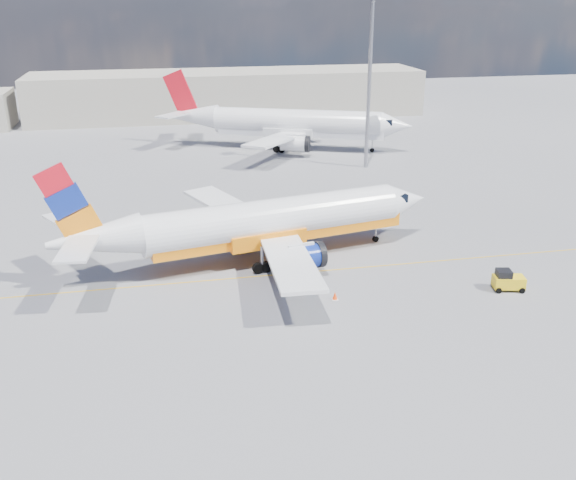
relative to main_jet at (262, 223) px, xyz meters
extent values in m
plane|color=slate|center=(0.51, -6.15, -3.36)|extent=(240.00, 240.00, 0.00)
cube|color=gold|center=(0.51, -3.15, -3.35)|extent=(70.00, 0.15, 0.01)
cube|color=#A8A191|center=(5.51, 68.85, 0.64)|extent=(70.00, 14.00, 8.00)
cylinder|color=white|center=(1.03, 0.21, 0.23)|extent=(22.14, 7.68, 3.39)
cone|color=white|center=(13.71, 2.79, 0.23)|extent=(4.58, 4.11, 3.39)
cone|color=white|center=(-13.13, -2.67, 0.57)|extent=(7.47, 4.54, 3.22)
cube|color=black|center=(12.35, 2.51, 0.77)|extent=(2.12, 2.58, 0.70)
cube|color=orange|center=(1.51, 0.31, -0.92)|extent=(22.03, 7.10, 1.20)
cube|color=white|center=(-1.83, 6.74, -0.67)|extent=(8.02, 12.16, 0.80)
cube|color=white|center=(0.95, -6.92, -0.67)|extent=(3.71, 12.08, 0.80)
cylinder|color=navy|center=(0.62, 4.70, -1.62)|extent=(3.89, 2.57, 1.89)
cylinder|color=navy|center=(2.41, -4.08, -1.62)|extent=(3.89, 2.57, 1.89)
cylinder|color=black|center=(2.18, 5.02, -1.62)|extent=(0.90, 2.15, 2.09)
cylinder|color=black|center=(3.97, -3.77, -1.62)|extent=(0.90, 2.15, 2.09)
cube|color=orange|center=(-14.59, -2.97, 3.61)|extent=(4.64, 1.22, 6.22)
cube|color=white|center=(-15.22, 0.16, 1.22)|extent=(4.36, 5.41, 0.18)
cube|color=white|center=(-13.95, -6.09, 1.22)|extent=(2.74, 5.20, 0.18)
cylinder|color=#94949B|center=(10.78, 2.19, -2.11)|extent=(0.21, 0.21, 2.09)
cylinder|color=black|center=(10.78, 2.19, -3.08)|extent=(0.59, 0.35, 0.56)
cylinder|color=black|center=(-1.40, 2.15, -2.91)|extent=(0.95, 0.55, 0.90)
cylinder|color=black|center=(-0.45, -2.53, -2.91)|extent=(0.95, 0.55, 0.90)
cylinder|color=white|center=(11.86, 39.92, 0.53)|extent=(23.37, 12.43, 3.67)
cone|color=white|center=(24.85, 34.58, 0.53)|extent=(5.39, 5.04, 3.67)
cone|color=white|center=(-2.62, 45.88, 0.91)|extent=(8.32, 6.10, 3.49)
cube|color=black|center=(23.45, 35.16, 1.12)|extent=(2.64, 3.00, 0.76)
cube|color=white|center=(12.36, 39.72, -0.71)|extent=(23.12, 11.83, 1.30)
cube|color=white|center=(13.24, 47.53, -0.44)|extent=(5.30, 13.32, 0.87)
cube|color=white|center=(7.49, 33.55, -0.44)|extent=(10.47, 12.49, 0.87)
cylinder|color=white|center=(14.21, 44.21, -1.47)|extent=(4.38, 3.38, 2.05)
cylinder|color=white|center=(10.51, 35.22, -1.47)|extent=(4.38, 3.38, 2.05)
cylinder|color=black|center=(15.81, 43.56, -1.47)|extent=(1.36, 2.30, 2.27)
cylinder|color=black|center=(12.11, 34.57, -1.47)|extent=(1.36, 2.30, 2.27)
cube|color=red|center=(-4.12, 46.49, 4.20)|extent=(4.81, 2.23, 6.74)
cube|color=white|center=(-2.80, 49.69, 1.61)|extent=(2.78, 5.56, 0.19)
cube|color=white|center=(-5.43, 43.30, 1.61)|extent=(5.31, 5.65, 0.19)
cylinder|color=#94949B|center=(21.85, 35.82, -2.01)|extent=(0.25, 0.25, 2.27)
cylinder|color=black|center=(21.85, 35.82, -3.06)|extent=(0.66, 0.47, 0.60)
cylinder|color=black|center=(10.85, 43.14, -2.87)|extent=(1.06, 0.75, 0.97)
cylinder|color=black|center=(8.88, 38.35, -2.87)|extent=(1.06, 0.75, 0.97)
cylinder|color=black|center=(16.60, -8.69, -3.14)|extent=(0.47, 0.26, 0.44)
cylinder|color=black|center=(16.35, -9.89, -3.14)|extent=(0.47, 0.26, 0.44)
cylinder|color=black|center=(18.33, -9.05, -3.14)|extent=(0.47, 0.26, 0.44)
cylinder|color=black|center=(18.07, -10.26, -3.14)|extent=(0.47, 0.26, 0.44)
cube|color=yellow|center=(17.34, -9.47, -2.70)|extent=(2.50, 1.68, 0.88)
cube|color=black|center=(16.91, -9.38, -1.99)|extent=(1.25, 1.25, 0.53)
cube|color=white|center=(3.99, -8.41, -3.34)|extent=(0.45, 0.45, 0.04)
cone|color=#F63E09|center=(3.99, -8.41, -3.03)|extent=(0.38, 0.38, 0.58)
cylinder|color=#94949B|center=(18.31, 27.98, 7.49)|extent=(0.48, 0.48, 21.70)
camera|label=1|loc=(-8.04, -49.31, 17.72)|focal=40.00mm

